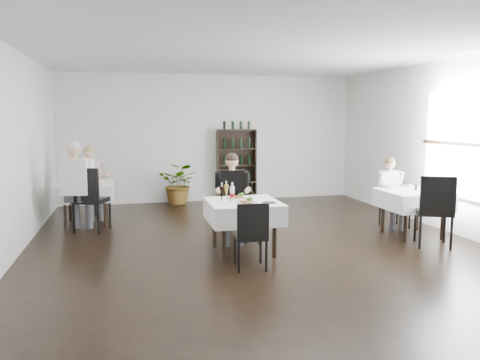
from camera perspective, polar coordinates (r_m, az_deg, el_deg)
The scene contains 24 objects.
room_shell at distance 6.82m, azimuth 2.87°, elevation 3.56°, with size 9.00×9.00×9.00m.
window_right at distance 8.49m, azimuth 26.08°, elevation 3.57°, with size 0.06×2.30×1.85m.
wine_shelf at distance 11.19m, azimuth -0.42°, elevation 1.74°, with size 0.90×0.28×1.75m.
main_table at distance 6.86m, azimuth 0.41°, elevation -3.82°, with size 1.03×1.03×0.77m.
left_table at distance 9.17m, azimuth -18.24°, elevation -1.34°, with size 0.98×0.98×0.77m.
right_table at distance 8.35m, azimuth 20.30°, elevation -2.26°, with size 0.98×0.98×0.77m.
potted_tree at distance 10.89m, azimuth -7.39°, elevation -0.43°, with size 0.86×0.75×0.96m, color #2A571E.
main_chair_far at distance 7.65m, azimuth -0.25°, elevation -3.32°, with size 0.56×0.57×0.93m.
main_chair_near at distance 6.10m, azimuth 1.39°, elevation -6.29°, with size 0.44×0.45×0.90m.
left_chair_far at distance 9.81m, azimuth -18.46°, elevation -1.20°, with size 0.46×0.46×0.97m.
left_chair_near at distance 8.51m, azimuth -17.95°, elevation -1.78°, with size 0.68×0.69×1.14m.
right_chair_far at distance 8.99m, azimuth 18.12°, elevation -2.05°, with size 0.45×0.45×0.94m.
right_chair_near at distance 7.73m, azimuth 22.70°, elevation -2.99°, with size 0.68×0.68×1.12m.
diner_main at distance 7.44m, azimuth -0.95°, elevation -1.31°, with size 0.57×0.59×1.43m.
diner_left_far at distance 9.63m, azimuth -17.71°, elevation 0.38°, with size 0.61×0.65×1.44m.
diner_left_near at distance 8.50m, azimuth -19.32°, elevation 0.06°, with size 0.65×0.67×1.61m.
diner_right_far at distance 8.86m, azimuth 17.92°, elevation -0.83°, with size 0.48×0.47×1.28m.
plate_far at distance 7.02m, azimuth -0.15°, elevation -2.17°, with size 0.33×0.33×0.09m.
plate_near at distance 6.63m, azimuth 0.87°, elevation -2.74°, with size 0.33×0.33×0.09m.
pilsner_dark at distance 6.74m, azimuth -2.23°, elevation -1.73°, with size 0.07×0.07×0.28m.
pilsner_lager at distance 6.86m, azimuth -1.68°, elevation -1.54°, with size 0.07×0.07×0.29m.
coke_bottle at distance 6.76m, azimuth -0.95°, elevation -1.73°, with size 0.07×0.07×0.28m.
napkin_cutlery at distance 6.70m, azimuth 3.59°, elevation -2.77°, with size 0.18×0.19×0.02m.
pepper_mill at distance 8.40m, azimuth 20.67°, elevation -0.87°, with size 0.04×0.04×0.09m, color black.
Camera 1 is at (-1.92, -6.53, 1.96)m, focal length 35.00 mm.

